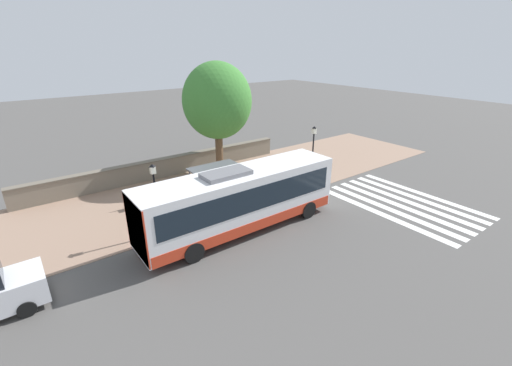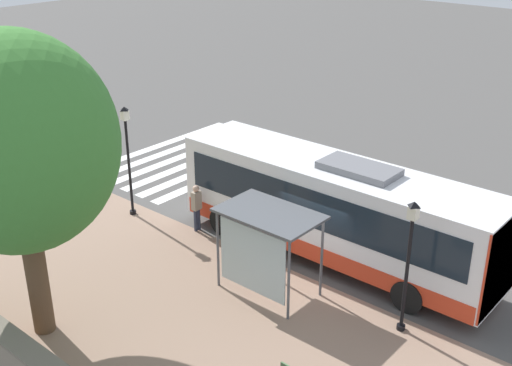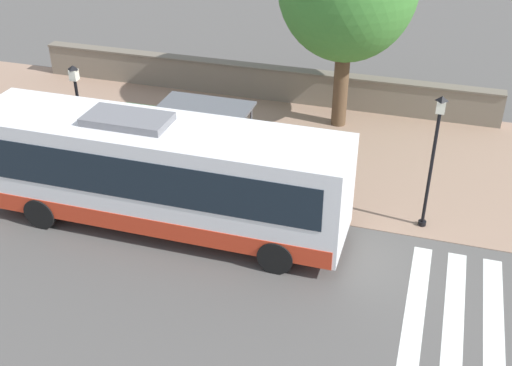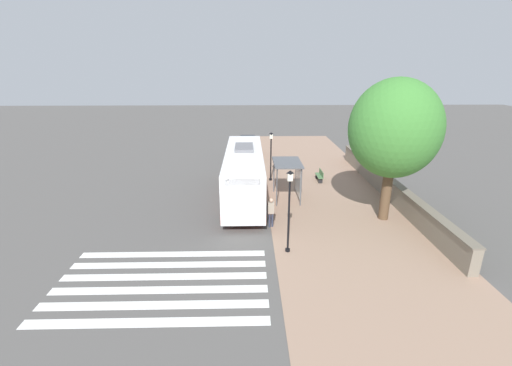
% 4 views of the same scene
% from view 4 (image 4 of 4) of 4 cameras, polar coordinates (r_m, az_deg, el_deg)
% --- Properties ---
extents(ground_plane, '(120.00, 120.00, 0.00)m').
position_cam_4_polar(ground_plane, '(24.30, 1.76, -2.31)').
color(ground_plane, '#514F4C').
rests_on(ground_plane, ground).
extents(sidewalk_plaza, '(9.00, 44.00, 0.02)m').
position_cam_4_polar(sidewalk_plaza, '(24.94, 12.15, -2.15)').
color(sidewalk_plaza, '#937560').
rests_on(sidewalk_plaza, ground).
extents(crosswalk_stripes, '(9.00, 5.25, 0.01)m').
position_cam_4_polar(crosswalk_stripes, '(15.75, -15.40, -15.79)').
color(crosswalk_stripes, silver).
rests_on(crosswalk_stripes, ground).
extents(stone_wall, '(0.60, 20.00, 1.43)m').
position_cam_4_polar(stone_wall, '(25.94, 21.00, -0.51)').
color(stone_wall, slate).
rests_on(stone_wall, ground).
extents(bus, '(2.64, 11.03, 3.51)m').
position_cam_4_polar(bus, '(23.63, -1.99, 1.75)').
color(bus, white).
rests_on(bus, ground).
extents(bus_shelter, '(1.88, 2.99, 2.65)m').
position_cam_4_polar(bus_shelter, '(23.39, 5.63, 2.48)').
color(bus_shelter, '#515459').
rests_on(bus_shelter, ground).
extents(pedestrian, '(0.34, 0.23, 1.77)m').
position_cam_4_polar(pedestrian, '(19.48, 2.53, -4.55)').
color(pedestrian, '#2D3347').
rests_on(pedestrian, ground).
extents(bench, '(0.40, 1.55, 0.88)m').
position_cam_4_polar(bench, '(27.93, 10.58, 1.25)').
color(bench, '#4C7247').
rests_on(bench, ground).
extents(street_lamp_near, '(0.28, 0.28, 4.24)m').
position_cam_4_polar(street_lamp_near, '(16.41, 5.54, -3.67)').
color(street_lamp_near, black).
rests_on(street_lamp_near, ground).
extents(street_lamp_far, '(0.28, 0.28, 3.92)m').
position_cam_4_polar(street_lamp_far, '(27.13, 2.50, 5.14)').
color(street_lamp_far, black).
rests_on(street_lamp_far, ground).
extents(shade_tree, '(5.05, 5.05, 8.27)m').
position_cam_4_polar(shade_tree, '(20.75, 22.09, 8.31)').
color(shade_tree, brown).
rests_on(shade_tree, ground).
extents(parked_car_behind_bus, '(1.86, 4.67, 2.01)m').
position_cam_4_polar(parked_car_behind_bus, '(34.90, -1.38, 5.96)').
color(parked_car_behind_bus, silver).
rests_on(parked_car_behind_bus, ground).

